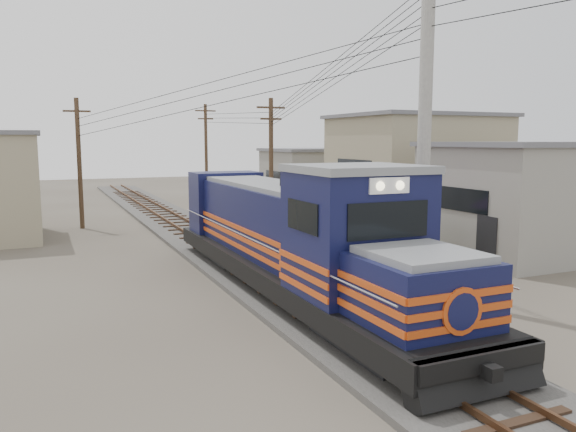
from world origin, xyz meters
name	(u,v)px	position (x,y,z in m)	size (l,w,h in m)	color
ground	(310,306)	(0.00, 0.00, 0.00)	(120.00, 120.00, 0.00)	#473F35
ballast	(212,245)	(0.00, 10.00, 0.08)	(3.60, 70.00, 0.16)	#595651
track	(212,241)	(0.00, 10.00, 0.26)	(1.15, 70.00, 0.12)	#51331E
locomotive	(294,240)	(0.00, 1.13, 1.75)	(2.99, 16.26, 4.03)	black
utility_pole_main	(424,132)	(3.50, -0.50, 5.00)	(0.40, 0.40, 10.00)	#9E9B93
wooden_pole_mid	(271,161)	(4.50, 14.00, 3.68)	(1.60, 0.24, 7.00)	#4C3826
wooden_pole_far	(206,151)	(4.80, 28.00, 3.93)	(1.60, 0.24, 7.50)	#4C3826
wooden_pole_left	(79,161)	(-5.00, 18.00, 3.68)	(1.60, 0.24, 7.00)	#4C3826
power_lines	(216,71)	(-0.14, 8.49, 7.56)	(9.65, 19.00, 3.30)	black
shophouse_front	(527,199)	(11.50, 3.00, 2.36)	(7.35, 6.30, 4.70)	gray
shophouse_mid	(415,170)	(12.50, 12.00, 3.11)	(8.40, 7.35, 6.20)	gray
shophouse_back	(313,178)	(11.00, 22.00, 2.11)	(6.30, 6.30, 4.20)	gray
billboard	(414,216)	(4.56, 1.31, 2.21)	(1.95, 0.31, 3.01)	#99999E
market_umbrella	(409,205)	(5.75, 3.21, 2.33)	(3.18, 3.18, 2.65)	black
vendor	(399,235)	(6.42, 4.77, 0.88)	(0.65, 0.42, 1.77)	black
plant_nursery	(384,250)	(5.33, 4.19, 0.48)	(3.43, 3.46, 1.14)	#33651C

